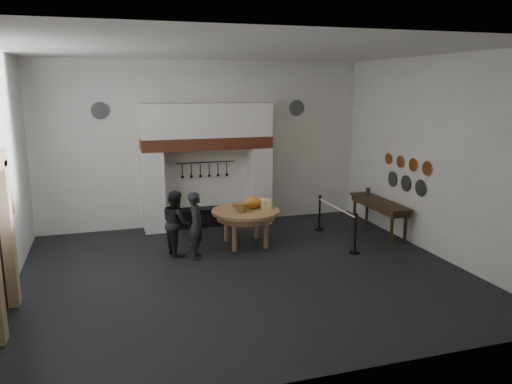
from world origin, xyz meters
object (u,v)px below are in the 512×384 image
object	(u,v)px
barrier_post_near	(355,235)
work_table	(246,211)
side_table	(379,202)
barrier_post_far	(320,214)
visitor_near	(196,225)
visitor_far	(176,223)
iron_range	(208,217)

from	to	relation	value
barrier_post_near	work_table	bearing A→B (deg)	148.84
side_table	work_table	bearing A→B (deg)	177.39
work_table	barrier_post_far	distance (m)	2.37
work_table	side_table	bearing A→B (deg)	-2.61
side_table	barrier_post_near	size ratio (longest dim) A/B	2.44
visitor_near	side_table	bearing A→B (deg)	-75.65
side_table	barrier_post_far	distance (m)	1.60
work_table	visitor_near	size ratio (longest dim) A/B	1.08
side_table	barrier_post_far	xyz separation A→B (m)	(-1.32, 0.80, -0.42)
work_table	visitor_near	bearing A→B (deg)	-156.07
work_table	visitor_far	xyz separation A→B (m)	(-1.72, -0.18, -0.09)
barrier_post_far	barrier_post_near	bearing A→B (deg)	-90.00
visitor_far	barrier_post_far	xyz separation A→B (m)	(3.97, 0.82, -0.30)
iron_range	barrier_post_far	bearing A→B (deg)	-25.45
iron_range	visitor_far	xyz separation A→B (m)	(-1.19, -2.15, 0.50)
work_table	barrier_post_far	xyz separation A→B (m)	(2.25, 0.64, -0.39)
barrier_post_near	barrier_post_far	world-z (taller)	same
visitor_near	barrier_post_near	bearing A→B (deg)	-92.86
iron_range	visitor_far	size ratio (longest dim) A/B	1.27
work_table	visitor_far	world-z (taller)	visitor_far
barrier_post_far	iron_range	bearing A→B (deg)	154.55
side_table	barrier_post_near	xyz separation A→B (m)	(-1.32, -1.20, -0.42)
visitor_far	work_table	bearing A→B (deg)	-95.98
iron_range	side_table	bearing A→B (deg)	-27.40
work_table	barrier_post_far	size ratio (longest dim) A/B	1.84
work_table	visitor_far	size ratio (longest dim) A/B	1.10
iron_range	barrier_post_near	xyz separation A→B (m)	(2.78, -3.32, 0.20)
side_table	barrier_post_near	bearing A→B (deg)	-137.70
visitor_far	iron_range	bearing A→B (deg)	-41.10
side_table	visitor_near	bearing A→B (deg)	-175.07
iron_range	visitor_near	distance (m)	2.72
iron_range	work_table	xyz separation A→B (m)	(0.53, -1.96, 0.59)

